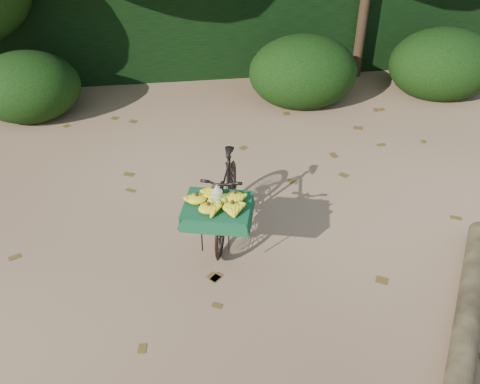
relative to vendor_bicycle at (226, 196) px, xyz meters
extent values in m
plane|color=tan|center=(0.21, -0.91, -0.47)|extent=(80.00, 80.00, 0.00)
imported|color=black|center=(0.01, 0.02, -0.01)|extent=(0.81, 1.59, 0.92)
cube|color=black|center=(-0.15, -0.56, 0.28)|extent=(0.42, 0.48, 0.02)
cube|color=#154F2F|center=(-0.15, -0.56, 0.30)|extent=(0.78, 0.70, 0.01)
ellipsoid|color=#A6AF2A|center=(-0.09, -0.57, 0.34)|extent=(0.09, 0.07, 0.10)
ellipsoid|color=#A6AF2A|center=(-0.12, -0.51, 0.34)|extent=(0.09, 0.07, 0.10)
ellipsoid|color=#A6AF2A|center=(-0.19, -0.51, 0.34)|extent=(0.09, 0.07, 0.10)
ellipsoid|color=#A6AF2A|center=(-0.21, -0.57, 0.34)|extent=(0.09, 0.07, 0.10)
ellipsoid|color=#A6AF2A|center=(-0.14, -0.61, 0.34)|extent=(0.09, 0.07, 0.10)
cylinder|color=#EAE5C6|center=(-0.15, -0.55, 0.39)|extent=(0.11, 0.11, 0.14)
cylinder|color=brown|center=(1.92, -1.91, -0.36)|extent=(1.97, 2.82, 0.23)
cube|color=black|center=(0.21, 5.39, 0.43)|extent=(26.00, 1.80, 1.80)
camera|label=1|loc=(-0.49, -4.59, 3.26)|focal=38.00mm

